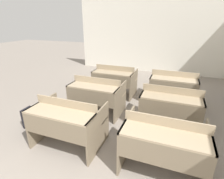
{
  "coord_description": "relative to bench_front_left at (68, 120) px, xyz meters",
  "views": [
    {
      "loc": [
        1.11,
        -0.59,
        2.04
      ],
      "look_at": [
        -0.04,
        2.41,
        0.76
      ],
      "focal_mm": 28.0,
      "sensor_mm": 36.0,
      "label": 1
    }
  ],
  "objects": [
    {
      "name": "bench_second_left",
      "position": [
        -0.03,
        1.21,
        0.0
      ],
      "size": [
        1.13,
        0.82,
        0.86
      ],
      "color": "#7F7059",
      "rests_on": "ground_plane"
    },
    {
      "name": "bench_second_right",
      "position": [
        1.58,
        1.2,
        0.0
      ],
      "size": [
        1.13,
        0.82,
        0.86
      ],
      "color": "#796952",
      "rests_on": "ground_plane"
    },
    {
      "name": "bench_third_right",
      "position": [
        1.58,
        2.37,
        0.0
      ],
      "size": [
        1.13,
        0.82,
        0.86
      ],
      "color": "#82735C",
      "rests_on": "ground_plane"
    },
    {
      "name": "schoolbag",
      "position": [
        -0.98,
        0.18,
        -0.28
      ],
      "size": [
        0.34,
        0.28,
        0.39
      ],
      "color": "black",
      "rests_on": "ground_plane"
    },
    {
      "name": "bench_front_left",
      "position": [
        0.0,
        0.0,
        0.0
      ],
      "size": [
        1.13,
        0.82,
        0.86
      ],
      "color": "#7B6C55",
      "rests_on": "ground_plane"
    },
    {
      "name": "bench_front_right",
      "position": [
        1.57,
        0.0,
        0.0
      ],
      "size": [
        1.13,
        0.82,
        0.86
      ],
      "color": "#7B6C55",
      "rests_on": "ground_plane"
    },
    {
      "name": "bench_third_left",
      "position": [
        -0.02,
        2.37,
        0.0
      ],
      "size": [
        1.13,
        0.82,
        0.86
      ],
      "color": "#7C6D56",
      "rests_on": "ground_plane"
    },
    {
      "name": "wall_back",
      "position": [
        0.5,
        5.21,
        0.95
      ],
      "size": [
        6.1,
        0.06,
        2.83
      ],
      "color": "white",
      "rests_on": "ground_plane"
    }
  ]
}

